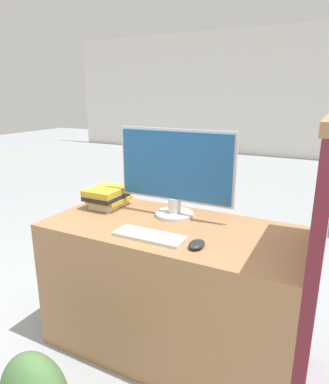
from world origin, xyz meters
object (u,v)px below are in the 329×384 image
monitor (175,171)px  mouse (197,244)px  book_stack (108,197)px  keyboard (149,236)px

monitor → mouse: 0.48m
monitor → mouse: size_ratio=6.45×
mouse → book_stack: size_ratio=0.42×
book_stack → mouse: bearing=-22.3°
keyboard → mouse: mouse is taller
monitor → keyboard: bearing=-85.7°
keyboard → book_stack: size_ratio=1.40×
keyboard → mouse: 0.24m
monitor → mouse: bearing=-50.8°
mouse → monitor: bearing=129.2°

